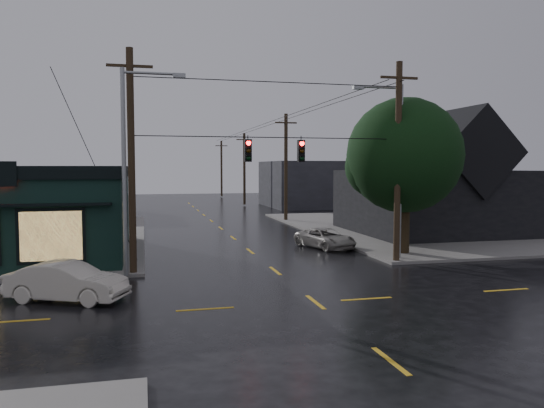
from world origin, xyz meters
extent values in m
plane|color=black|center=(0.00, 0.00, 0.00)|extent=(160.00, 160.00, 0.00)
cube|color=slate|center=(20.00, 20.00, 0.07)|extent=(28.00, 28.00, 0.15)
cube|color=black|center=(15.00, 17.00, 2.40)|extent=(12.00, 11.00, 4.50)
cylinder|color=black|center=(7.98, 8.64, 2.14)|extent=(0.70, 0.70, 3.97)
sphere|color=black|center=(7.98, 8.64, 5.55)|extent=(6.34, 6.34, 6.34)
cylinder|color=black|center=(0.00, 6.50, 6.30)|extent=(13.00, 0.04, 0.04)
cube|color=#352A27|center=(-14.00, 40.00, 2.20)|extent=(12.00, 10.00, 4.40)
cube|color=#25262A|center=(16.00, 45.00, 2.80)|extent=(14.00, 12.00, 5.60)
imported|color=beige|center=(-8.77, 2.30, 0.72)|extent=(4.61, 3.16, 1.44)
imported|color=#9E9992|center=(4.66, 12.11, 0.59)|extent=(3.24, 4.68, 1.19)
camera|label=1|loc=(-6.02, -18.01, 4.90)|focal=35.00mm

